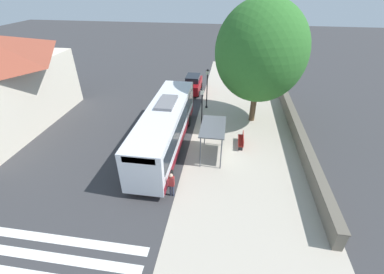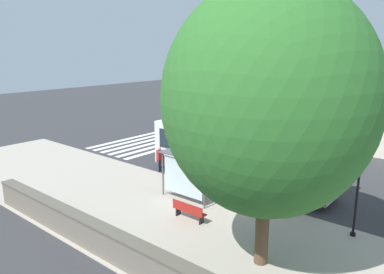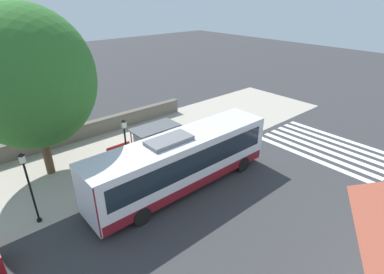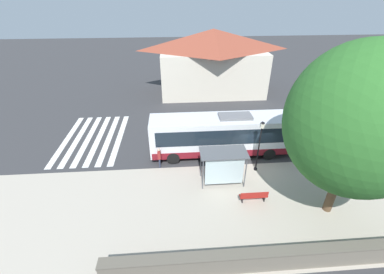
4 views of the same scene
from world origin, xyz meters
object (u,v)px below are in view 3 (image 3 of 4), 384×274
object	(u,v)px
bus_shelter	(154,132)
shade_tree	(29,79)
bus	(182,160)
street_lamp_near	(29,183)
pedestrian	(223,138)
street_lamp_far	(126,146)
bench	(119,150)

from	to	relation	value
bus_shelter	shade_tree	bearing A→B (deg)	-116.30
bus	shade_tree	world-z (taller)	shade_tree
bus	street_lamp_near	bearing A→B (deg)	-107.90
pedestrian	street_lamp_far	bearing A→B (deg)	-97.32
pedestrian	bench	bearing A→B (deg)	-124.47
street_lamp_near	bench	bearing A→B (deg)	117.74
bench	street_lamp_near	bearing A→B (deg)	-62.26
bus_shelter	pedestrian	bearing A→B (deg)	63.73
bench	pedestrian	bearing A→B (deg)	55.53
bus_shelter	street_lamp_far	bearing A→B (deg)	-65.66
bus_shelter	bench	size ratio (longest dim) A/B	1.77
pedestrian	street_lamp_near	world-z (taller)	street_lamp_near
bench	shade_tree	world-z (taller)	shade_tree
street_lamp_far	bus	bearing A→B (deg)	40.38
bus	bus_shelter	size ratio (longest dim) A/B	3.65
bus_shelter	bench	world-z (taller)	bus_shelter
pedestrian	shade_tree	distance (m)	12.92
street_lamp_far	bus_shelter	bearing A→B (deg)	114.34
bus	pedestrian	world-z (taller)	bus
pedestrian	street_lamp_near	distance (m)	12.72
pedestrian	shade_tree	xyz separation A→B (m)	(-5.24, -10.60, 5.21)
street_lamp_near	pedestrian	bearing A→B (deg)	86.24
pedestrian	street_lamp_far	size ratio (longest dim) A/B	0.41
pedestrian	street_lamp_far	world-z (taller)	street_lamp_far
bus	street_lamp_far	world-z (taller)	street_lamp_far
bus	street_lamp_far	bearing A→B (deg)	-139.62
pedestrian	bus_shelter	bearing A→B (deg)	-116.27
bench	street_lamp_near	world-z (taller)	street_lamp_near
bus_shelter	street_lamp_near	size ratio (longest dim) A/B	0.80
bus	bench	bearing A→B (deg)	-170.16
pedestrian	bench	size ratio (longest dim) A/B	0.94
street_lamp_near	street_lamp_far	xyz separation A→B (m)	(-0.11, 5.32, 0.10)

